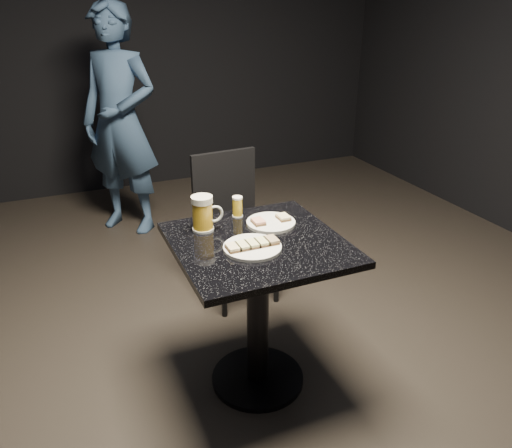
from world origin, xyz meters
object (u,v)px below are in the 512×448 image
Objects in this scene: plate_large at (252,247)px; plate_small at (271,223)px; table at (258,290)px; beer_mug at (203,213)px; beer_tumbler at (237,207)px; patron at (120,122)px; chair at (233,217)px.

plate_small is (0.17, 0.19, 0.00)m from plate_large.
plate_large is 0.32× the size of table.
beer_mug is (-0.13, 0.25, 0.07)m from plate_large.
table is 0.42m from beer_mug.
patron is at bearing 97.97° from beer_tumbler.
beer_mug reaches higher than plate_small.
beer_tumbler is at bearing 126.90° from plate_small.
plate_large is at bearing -105.29° from chair.
patron is (-0.35, 1.90, 0.09)m from plate_small.
table is 7.65× the size of beer_tumbler.
beer_mug is at bearing 131.97° from table.
plate_large is at bearing -131.64° from plate_small.
plate_small is 0.31m from beer_mug.
plate_small is at bearing -11.61° from beer_mug.
beer_mug is at bearing -157.09° from beer_tumbler.
beer_tumbler is 0.11× the size of chair.
beer_tumbler is (0.02, 0.28, 0.29)m from table.
chair is (0.24, 0.87, -0.26)m from plate_large.
plate_large is 2.45× the size of beer_tumbler.
plate_small is 0.25× the size of chair.
beer_mug is (-0.18, 0.20, 0.32)m from table.
table is at bearing -132.29° from plate_small.
plate_large is at bearing -63.74° from beer_mug.
chair is (0.19, 0.81, -0.01)m from table.
chair is at bearing 72.14° from beer_tumbler.
beer_tumbler is (0.25, -1.76, -0.04)m from patron.
table is at bearing -93.20° from beer_tumbler.
beer_mug reaches higher than beer_tumbler.
plate_small is 2.26× the size of beer_tumbler.
patron is 2.07m from table.
plate_large is 0.26m from plate_small.
beer_mug is (-0.30, 0.06, 0.07)m from plate_small.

